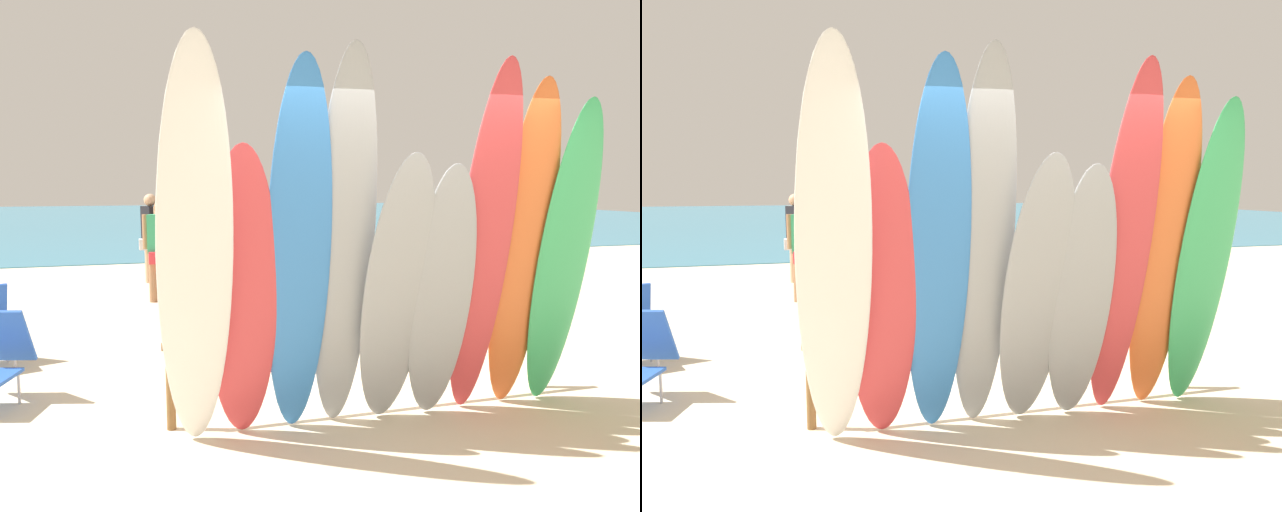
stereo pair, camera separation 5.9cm
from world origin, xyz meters
TOP-DOWN VIEW (x-y plane):
  - ground at (0.00, 14.00)m, footprint 60.00×60.00m
  - ocean_water at (0.00, 30.37)m, footprint 60.00×40.00m
  - surfboard_rack at (0.00, 0.00)m, footprint 3.41×0.07m
  - surfboard_white_0 at (-1.50, -0.56)m, footprint 0.53×0.77m
  - surfboard_red_1 at (-1.16, -0.38)m, footprint 0.55×0.51m
  - surfboard_blue_2 at (-0.76, -0.46)m, footprint 0.51×0.63m
  - surfboard_grey_3 at (-0.42, -0.46)m, footprint 0.50×0.65m
  - surfboard_grey_4 at (0.00, -0.48)m, footprint 0.60×0.64m
  - surfboard_grey_5 at (0.37, -0.48)m, footprint 0.55×0.57m
  - surfboard_red_6 at (0.72, -0.51)m, footprint 0.47×0.67m
  - surfboard_orange_7 at (1.12, -0.45)m, footprint 0.51×0.57m
  - surfboard_green_8 at (1.50, -0.47)m, footprint 0.59×0.59m
  - beachgoer_near_rack at (0.96, 7.39)m, footprint 0.44×0.53m
  - beachgoer_by_water at (-0.04, 3.49)m, footprint 0.45×0.64m
  - beachgoer_photographing at (-0.02, 6.80)m, footprint 0.42×0.61m
  - beachgoer_midbeach at (-1.46, 7.21)m, footprint 0.44×0.60m
  - beachgoer_strolling at (-1.38, 5.30)m, footprint 0.58×0.33m

SIDE VIEW (x-z plane):
  - ground at x=0.00m, z-range 0.00..0.00m
  - ocean_water at x=0.00m, z-range 0.00..0.02m
  - surfboard_rack at x=0.00m, z-range 0.20..0.88m
  - beachgoer_strolling at x=-1.38m, z-range 0.12..1.73m
  - beachgoer_photographing at x=-0.02m, z-range 0.12..1.73m
  - beachgoer_near_rack at x=0.96m, z-range 0.13..1.80m
  - beachgoer_midbeach at x=-1.46m, z-range 0.13..1.81m
  - beachgoer_by_water at x=-0.04m, z-range 0.13..1.87m
  - surfboard_grey_5 at x=0.37m, z-range 0.00..2.02m
  - surfboard_grey_4 at x=0.00m, z-range 0.00..2.09m
  - surfboard_red_1 at x=-1.16m, z-range 0.00..2.14m
  - surfboard_green_8 at x=1.50m, z-range 0.00..2.53m
  - surfboard_orange_7 at x=1.12m, z-range 0.00..2.67m
  - surfboard_blue_2 at x=-0.76m, z-range 0.00..2.73m
  - surfboard_red_6 at x=0.72m, z-range 0.00..2.78m
  - surfboard_white_0 at x=-1.50m, z-range 0.00..2.78m
  - surfboard_grey_3 at x=-0.42m, z-range 0.00..2.82m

